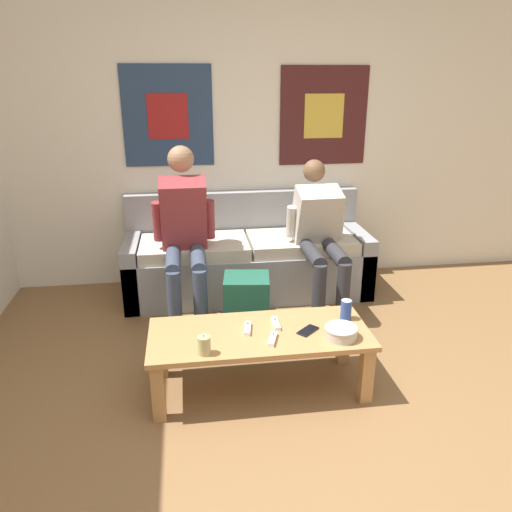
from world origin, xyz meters
name	(u,v)px	position (x,y,z in m)	size (l,w,h in m)	color
ground_plane	(340,469)	(0.00, 0.00, 0.00)	(18.00, 18.00, 0.00)	brown
wall_back	(262,135)	(0.00, 2.48, 1.28)	(10.00, 0.07, 2.55)	silver
couch	(247,259)	(-0.18, 2.12, 0.28)	(2.00, 0.71, 0.81)	gray
coffee_table	(260,341)	(-0.29, 0.70, 0.31)	(1.27, 0.53, 0.37)	#B27F4C
person_seated_adult	(184,229)	(-0.69, 1.77, 0.68)	(0.47, 0.87, 1.27)	#384256
person_seated_teen	(320,233)	(0.34, 1.75, 0.62)	(0.47, 0.90, 1.14)	#2D2D33
backpack	(247,308)	(-0.28, 1.34, 0.21)	(0.35, 0.34, 0.45)	#1E5642
ceramic_bowl	(341,332)	(0.16, 0.57, 0.41)	(0.19, 0.19, 0.07)	#B7B2A8
pillar_candle	(204,345)	(-0.61, 0.51, 0.43)	(0.07, 0.07, 0.11)	tan
drink_can_blue	(346,310)	(0.25, 0.79, 0.44)	(0.07, 0.07, 0.12)	#28479E
game_controller_near_left	(273,339)	(-0.23, 0.59, 0.39)	(0.08, 0.15, 0.03)	white
game_controller_near_right	(248,328)	(-0.35, 0.73, 0.39)	(0.06, 0.15, 0.03)	white
game_controller_far_center	(276,324)	(-0.18, 0.77, 0.39)	(0.03, 0.14, 0.03)	white
cell_phone	(308,331)	(-0.01, 0.67, 0.38)	(0.15, 0.14, 0.01)	black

